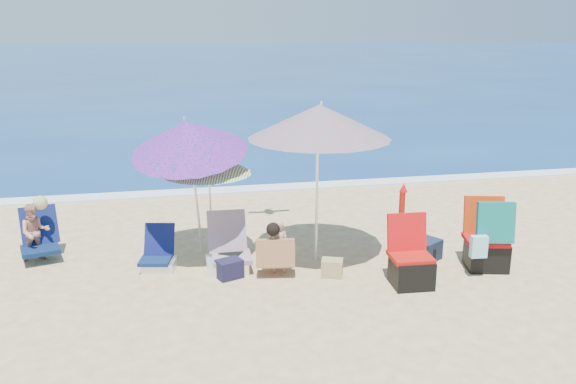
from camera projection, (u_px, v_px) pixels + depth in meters
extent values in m
plane|color=#D8BC84|center=(324.00, 287.00, 8.39)|extent=(120.00, 120.00, 0.00)
cube|color=navy|center=(187.00, 64.00, 50.81)|extent=(120.00, 80.00, 0.12)
cube|color=white|center=(264.00, 188.00, 13.19)|extent=(120.00, 0.50, 0.04)
cylinder|color=white|center=(317.00, 190.00, 9.04)|extent=(0.04, 0.04, 2.21)
cone|color=red|center=(319.00, 122.00, 8.81)|extent=(2.33, 2.33, 0.50)
cylinder|color=white|center=(321.00, 106.00, 8.80)|extent=(0.04, 0.04, 0.13)
cylinder|color=silver|center=(210.00, 207.00, 9.25)|extent=(0.04, 0.04, 1.62)
cone|color=#529617|center=(206.00, 161.00, 8.93)|extent=(1.64, 1.64, 0.38)
cylinder|color=white|center=(204.00, 151.00, 8.77)|extent=(0.03, 0.03, 0.10)
cylinder|color=white|center=(196.00, 196.00, 9.16)|extent=(0.20, 0.50, 1.92)
cone|color=#B5199F|center=(188.00, 137.00, 8.80)|extent=(2.17, 2.22, 0.89)
cylinder|color=silver|center=(185.00, 121.00, 8.82)|extent=(0.05, 0.07, 0.14)
cylinder|color=#B5190C|center=(401.00, 225.00, 9.26)|extent=(0.10, 0.10, 1.08)
cone|color=red|center=(404.00, 188.00, 9.11)|extent=(0.14, 0.14, 0.14)
cube|color=#0D1F49|center=(155.00, 260.00, 8.89)|extent=(0.51, 0.47, 0.05)
cube|color=#0D134A|center=(159.00, 239.00, 9.06)|extent=(0.48, 0.34, 0.47)
cube|color=silver|center=(159.00, 265.00, 8.95)|extent=(0.53, 0.49, 0.14)
cube|color=#D6684B|center=(232.00, 258.00, 8.87)|extent=(0.58, 0.51, 0.07)
cube|color=#E65155|center=(227.00, 231.00, 9.07)|extent=(0.57, 0.34, 0.60)
cube|color=white|center=(227.00, 265.00, 8.91)|extent=(0.60, 0.53, 0.18)
cube|color=#AD150C|center=(411.00, 257.00, 8.34)|extent=(0.58, 0.52, 0.06)
cube|color=red|center=(407.00, 233.00, 8.48)|extent=(0.56, 0.18, 0.55)
cube|color=black|center=(411.00, 272.00, 8.38)|extent=(0.56, 0.50, 0.39)
cube|color=#B20C12|center=(486.00, 240.00, 8.91)|extent=(0.69, 0.65, 0.06)
cube|color=#BD330D|center=(484.00, 216.00, 9.07)|extent=(0.61, 0.30, 0.59)
cube|color=black|center=(486.00, 255.00, 8.98)|extent=(0.67, 0.62, 0.42)
cube|color=#0A7E6B|center=(496.00, 223.00, 8.60)|extent=(0.55, 0.30, 0.60)
cube|color=#94DEEC|center=(479.00, 247.00, 8.56)|extent=(0.24, 0.12, 0.31)
imported|color=tan|center=(279.00, 246.00, 8.77)|extent=(0.32, 0.23, 0.80)
cube|color=#4B1073|center=(277.00, 262.00, 8.84)|extent=(0.50, 0.45, 0.05)
cube|color=#460F6B|center=(275.00, 253.00, 8.59)|extent=(0.57, 0.27, 0.41)
sphere|color=black|center=(273.00, 229.00, 8.55)|extent=(0.20, 0.20, 0.20)
imported|color=tan|center=(35.00, 232.00, 9.21)|extent=(0.51, 0.44, 0.89)
cube|color=#0B1B3E|center=(40.00, 249.00, 9.22)|extent=(0.65, 0.60, 0.06)
cube|color=#0D194A|center=(39.00, 225.00, 9.41)|extent=(0.61, 0.45, 0.58)
sphere|color=tan|center=(40.00, 203.00, 9.18)|extent=(0.22, 0.22, 0.22)
cube|color=#181632|center=(229.00, 269.00, 8.65)|extent=(0.42, 0.36, 0.27)
cube|color=black|center=(231.00, 260.00, 9.00)|extent=(0.40, 0.37, 0.24)
cube|color=#9F905B|center=(332.00, 268.00, 8.70)|extent=(0.36, 0.30, 0.26)
cube|color=#172033|center=(427.00, 250.00, 9.30)|extent=(0.53, 0.49, 0.32)
cube|color=black|center=(424.00, 255.00, 9.22)|extent=(0.31, 0.22, 0.22)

